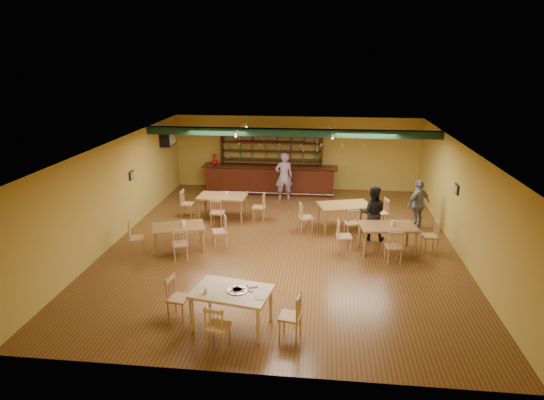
# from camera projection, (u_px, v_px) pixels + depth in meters

# --- Properties ---
(floor) EXTENTS (12.00, 12.00, 0.00)m
(floor) POSITION_uv_depth(u_px,v_px,m) (283.00, 243.00, 13.91)
(floor) COLOR brown
(floor) RESTS_ON ground
(ceiling_beam) EXTENTS (10.00, 0.30, 0.25)m
(ceiling_beam) POSITION_uv_depth(u_px,v_px,m) (291.00, 133.00, 15.70)
(ceiling_beam) COLOR black
(ceiling_beam) RESTS_ON ceiling
(track_rail_left) EXTENTS (0.05, 2.50, 0.05)m
(track_rail_left) POSITION_uv_depth(u_px,v_px,m) (241.00, 127.00, 16.43)
(track_rail_left) COLOR silver
(track_rail_left) RESTS_ON ceiling
(track_rail_right) EXTENTS (0.05, 2.50, 0.05)m
(track_rail_right) POSITION_uv_depth(u_px,v_px,m) (332.00, 128.00, 16.10)
(track_rail_right) COLOR silver
(track_rail_right) RESTS_ON ceiling
(ac_unit) EXTENTS (0.34, 0.70, 0.48)m
(ac_unit) POSITION_uv_depth(u_px,v_px,m) (168.00, 138.00, 17.68)
(ac_unit) COLOR silver
(ac_unit) RESTS_ON wall_left
(picture_left) EXTENTS (0.04, 0.34, 0.28)m
(picture_left) POSITION_uv_depth(u_px,v_px,m) (132.00, 175.00, 14.87)
(picture_left) COLOR black
(picture_left) RESTS_ON wall_left
(picture_right) EXTENTS (0.04, 0.34, 0.28)m
(picture_right) POSITION_uv_depth(u_px,v_px,m) (457.00, 189.00, 13.35)
(picture_right) COLOR black
(picture_right) RESTS_ON wall_right
(bar_counter) EXTENTS (5.40, 0.85, 1.13)m
(bar_counter) POSITION_uv_depth(u_px,v_px,m) (270.00, 180.00, 18.72)
(bar_counter) COLOR #38130B
(bar_counter) RESTS_ON ground
(back_bar_hutch) EXTENTS (4.18, 0.40, 2.28)m
(back_bar_hutch) POSITION_uv_depth(u_px,v_px,m) (271.00, 162.00, 19.15)
(back_bar_hutch) COLOR #38130B
(back_bar_hutch) RESTS_ON ground
(poinsettia) EXTENTS (0.31, 0.31, 0.44)m
(poinsettia) POSITION_uv_depth(u_px,v_px,m) (214.00, 159.00, 18.72)
(poinsettia) COLOR #AF1010
(poinsettia) RESTS_ON bar_counter
(dining_table_a) EXTENTS (1.65, 1.02, 0.81)m
(dining_table_a) POSITION_uv_depth(u_px,v_px,m) (223.00, 207.00, 15.89)
(dining_table_a) COLOR olive
(dining_table_a) RESTS_ON ground
(dining_table_b) EXTENTS (1.84, 1.40, 0.82)m
(dining_table_b) POSITION_uv_depth(u_px,v_px,m) (344.00, 216.00, 14.95)
(dining_table_b) COLOR olive
(dining_table_b) RESTS_ON ground
(dining_table_c) EXTENTS (1.66, 1.31, 0.73)m
(dining_table_c) POSITION_uv_depth(u_px,v_px,m) (179.00, 238.00, 13.36)
(dining_table_c) COLOR olive
(dining_table_c) RESTS_ON ground
(dining_table_d) EXTENTS (1.66, 1.12, 0.78)m
(dining_table_d) POSITION_uv_depth(u_px,v_px,m) (387.00, 238.00, 13.23)
(dining_table_d) COLOR olive
(dining_table_d) RESTS_ON ground
(near_table) EXTENTS (1.72, 1.27, 0.84)m
(near_table) POSITION_uv_depth(u_px,v_px,m) (232.00, 309.00, 9.54)
(near_table) COLOR tan
(near_table) RESTS_ON ground
(pizza_tray) EXTENTS (0.49, 0.49, 0.01)m
(pizza_tray) POSITION_uv_depth(u_px,v_px,m) (237.00, 290.00, 9.40)
(pizza_tray) COLOR silver
(pizza_tray) RESTS_ON near_table
(parmesan_shaker) EXTENTS (0.09, 0.09, 0.11)m
(parmesan_shaker) POSITION_uv_depth(u_px,v_px,m) (205.00, 291.00, 9.29)
(parmesan_shaker) COLOR #EAE5C6
(parmesan_shaker) RESTS_ON near_table
(napkin_stack) EXTENTS (0.24, 0.21, 0.03)m
(napkin_stack) POSITION_uv_depth(u_px,v_px,m) (252.00, 285.00, 9.58)
(napkin_stack) COLOR white
(napkin_stack) RESTS_ON near_table
(pizza_server) EXTENTS (0.32, 0.24, 0.00)m
(pizza_server) POSITION_uv_depth(u_px,v_px,m) (246.00, 289.00, 9.43)
(pizza_server) COLOR silver
(pizza_server) RESTS_ON pizza_tray
(side_plate) EXTENTS (0.26, 0.26, 0.01)m
(side_plate) POSITION_uv_depth(u_px,v_px,m) (260.00, 297.00, 9.13)
(side_plate) COLOR white
(side_plate) RESTS_ON near_table
(patron_bar) EXTENTS (0.75, 0.57, 1.85)m
(patron_bar) POSITION_uv_depth(u_px,v_px,m) (284.00, 176.00, 17.76)
(patron_bar) COLOR #7D499F
(patron_bar) RESTS_ON ground
(patron_right_a) EXTENTS (0.85, 0.68, 1.66)m
(patron_right_a) POSITION_uv_depth(u_px,v_px,m) (372.00, 213.00, 13.98)
(patron_right_a) COLOR black
(patron_right_a) RESTS_ON ground
(patron_right_b) EXTENTS (0.99, 0.88, 1.61)m
(patron_right_b) POSITION_uv_depth(u_px,v_px,m) (418.00, 204.00, 14.87)
(patron_right_b) COLOR gray
(patron_right_b) RESTS_ON ground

